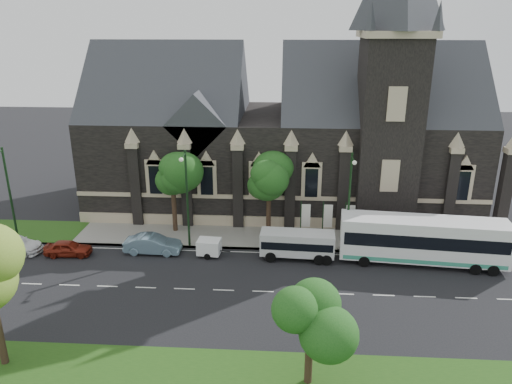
# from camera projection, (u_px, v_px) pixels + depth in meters

# --- Properties ---
(ground) EXTENTS (160.00, 160.00, 0.00)m
(ground) POSITION_uv_depth(u_px,v_px,m) (224.00, 290.00, 36.69)
(ground) COLOR black
(ground) RESTS_ON ground
(sidewalk) EXTENTS (80.00, 5.00, 0.15)m
(sidewalk) POSITION_uv_depth(u_px,v_px,m) (236.00, 237.00, 45.61)
(sidewalk) COLOR gray
(sidewalk) RESTS_ON ground
(museum) EXTENTS (40.00, 17.70, 29.90)m
(museum) POSITION_uv_depth(u_px,v_px,m) (292.00, 132.00, 51.35)
(museum) COLOR black
(museum) RESTS_ON ground
(tree_park_east) EXTENTS (3.40, 3.40, 6.28)m
(tree_park_east) POSITION_uv_depth(u_px,v_px,m) (314.00, 309.00, 26.02)
(tree_park_east) COLOR black
(tree_park_east) RESTS_ON ground
(tree_walk_right) EXTENTS (4.08, 4.08, 7.80)m
(tree_walk_right) POSITION_uv_depth(u_px,v_px,m) (271.00, 175.00, 44.65)
(tree_walk_right) COLOR black
(tree_walk_right) RESTS_ON ground
(tree_walk_left) EXTENTS (3.91, 3.91, 7.64)m
(tree_walk_left) POSITION_uv_depth(u_px,v_px,m) (175.00, 175.00, 45.19)
(tree_walk_left) COLOR black
(tree_walk_left) RESTS_ON ground
(street_lamp_near) EXTENTS (0.36, 1.88, 9.00)m
(street_lamp_near) POSITION_uv_depth(u_px,v_px,m) (350.00, 198.00, 41.08)
(street_lamp_near) COLOR black
(street_lamp_near) RESTS_ON ground
(street_lamp_mid) EXTENTS (0.36, 1.88, 9.00)m
(street_lamp_mid) POSITION_uv_depth(u_px,v_px,m) (187.00, 194.00, 41.90)
(street_lamp_mid) COLOR black
(street_lamp_mid) RESTS_ON ground
(street_lamp_far) EXTENTS (0.36, 1.88, 9.00)m
(street_lamp_far) POSITION_uv_depth(u_px,v_px,m) (8.00, 190.00, 42.83)
(street_lamp_far) COLOR black
(street_lamp_far) RESTS_ON ground
(banner_flag_left) EXTENTS (0.90, 0.10, 4.00)m
(banner_flag_left) POSITION_uv_depth(u_px,v_px,m) (304.00, 218.00, 44.00)
(banner_flag_left) COLOR black
(banner_flag_left) RESTS_ON ground
(banner_flag_center) EXTENTS (0.90, 0.10, 4.00)m
(banner_flag_center) POSITION_uv_depth(u_px,v_px,m) (326.00, 218.00, 43.88)
(banner_flag_center) COLOR black
(banner_flag_center) RESTS_ON ground
(banner_flag_right) EXTENTS (0.90, 0.10, 4.00)m
(banner_flag_right) POSITION_uv_depth(u_px,v_px,m) (348.00, 219.00, 43.77)
(banner_flag_right) COLOR black
(banner_flag_right) RESTS_ON ground
(tour_coach) EXTENTS (13.69, 4.11, 3.94)m
(tour_coach) POSITION_uv_depth(u_px,v_px,m) (423.00, 240.00, 40.17)
(tour_coach) COLOR white
(tour_coach) RESTS_ON ground
(shuttle_bus) EXTENTS (6.35, 2.54, 2.41)m
(shuttle_bus) POSITION_uv_depth(u_px,v_px,m) (298.00, 243.00, 41.19)
(shuttle_bus) COLOR silver
(shuttle_bus) RESTS_ON ground
(box_trailer) EXTENTS (2.87, 1.69, 1.50)m
(box_trailer) POSITION_uv_depth(u_px,v_px,m) (209.00, 247.00, 41.82)
(box_trailer) COLOR white
(box_trailer) RESTS_ON ground
(sedan) EXTENTS (4.98, 1.81, 1.63)m
(sedan) POSITION_uv_depth(u_px,v_px,m) (153.00, 244.00, 42.38)
(sedan) COLOR #7B9DB2
(sedan) RESTS_ON ground
(car_far_red) EXTENTS (4.07, 1.81, 1.36)m
(car_far_red) POSITION_uv_depth(u_px,v_px,m) (68.00, 248.00, 41.95)
(car_far_red) COLOR maroon
(car_far_red) RESTS_ON ground
(car_far_white) EXTENTS (5.31, 2.74, 1.47)m
(car_far_white) POSITION_uv_depth(u_px,v_px,m) (14.00, 244.00, 42.58)
(car_far_white) COLOR white
(car_far_white) RESTS_ON ground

